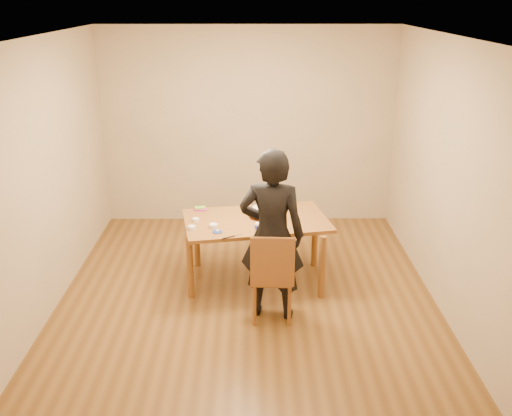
{
  "coord_description": "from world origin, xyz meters",
  "views": [
    {
      "loc": [
        0.06,
        -5.45,
        3.07
      ],
      "look_at": [
        0.1,
        0.3,
        0.9
      ],
      "focal_mm": 40.0,
      "sensor_mm": 36.0,
      "label": 1
    }
  ],
  "objects_px": {
    "dining_table": "(256,221)",
    "cake_plate": "(263,215)",
    "person": "(272,235)",
    "cake": "(263,211)",
    "dining_chair": "(272,276)"
  },
  "relations": [
    {
      "from": "cake_plate",
      "to": "dining_table",
      "type": "bearing_deg",
      "value": -131.92
    },
    {
      "from": "cake_plate",
      "to": "cake",
      "type": "height_order",
      "value": "cake"
    },
    {
      "from": "dining_chair",
      "to": "cake",
      "type": "distance_m",
      "value": 0.94
    },
    {
      "from": "dining_table",
      "to": "cake",
      "type": "relative_size",
      "value": 6.6
    },
    {
      "from": "dining_chair",
      "to": "cake",
      "type": "relative_size",
      "value": 1.69
    },
    {
      "from": "cake",
      "to": "person",
      "type": "xyz_separation_m",
      "value": [
        0.07,
        -0.82,
        0.06
      ]
    },
    {
      "from": "dining_chair",
      "to": "cake_plate",
      "type": "distance_m",
      "value": 0.92
    },
    {
      "from": "cake_plate",
      "to": "cake",
      "type": "xyz_separation_m",
      "value": [
        0.0,
        -0.0,
        0.05
      ]
    },
    {
      "from": "dining_table",
      "to": "cake",
      "type": "height_order",
      "value": "cake"
    },
    {
      "from": "dining_chair",
      "to": "dining_table",
      "type": "bearing_deg",
      "value": 104.03
    },
    {
      "from": "person",
      "to": "dining_table",
      "type": "bearing_deg",
      "value": -69.39
    },
    {
      "from": "cake_plate",
      "to": "person",
      "type": "distance_m",
      "value": 0.83
    },
    {
      "from": "dining_chair",
      "to": "cake",
      "type": "xyz_separation_m",
      "value": [
        -0.07,
        0.86,
        0.36
      ]
    },
    {
      "from": "cake_plate",
      "to": "dining_chair",
      "type": "bearing_deg",
      "value": -85.29
    },
    {
      "from": "dining_table",
      "to": "cake_plate",
      "type": "distance_m",
      "value": 0.12
    }
  ]
}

